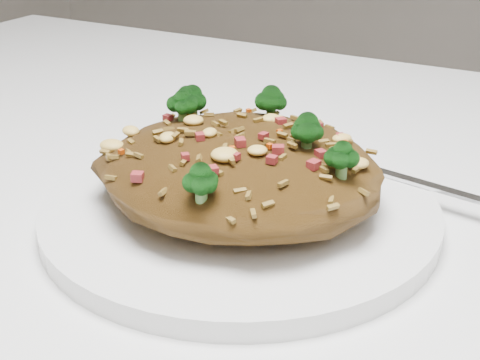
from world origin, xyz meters
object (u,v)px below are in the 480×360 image
dining_table (246,288)px  fried_rice (240,158)px  fork (400,177)px  plate (240,209)px

dining_table → fried_rice: size_ratio=6.22×
fried_rice → fork: 0.12m
dining_table → fork: bearing=20.1°
fork → plate: bearing=-125.8°
dining_table → fork: (0.10, 0.04, 0.11)m
plate → fried_rice: fried_rice is taller
dining_table → plate: size_ratio=4.48×
dining_table → plate: bearing=-67.5°
dining_table → fork: fork is taller
plate → fork: fork is taller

